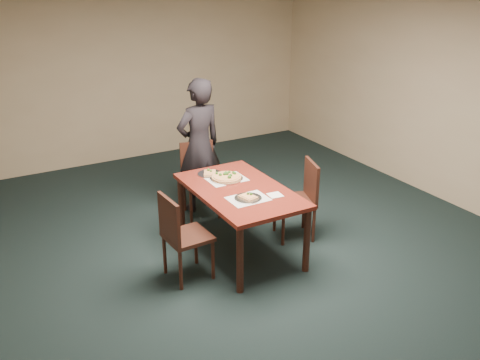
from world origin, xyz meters
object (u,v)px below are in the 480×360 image
dining_table (240,197)px  chair_left (180,233)px  chair_far (199,174)px  slice_plate_far (210,173)px  chair_right (301,195)px  diner (199,145)px  pizza_pan (227,177)px  slice_plate_near (248,198)px

dining_table → chair_left: 0.81m
chair_far → slice_plate_far: bearing=-92.6°
chair_far → chair_right: (0.73, -1.16, 0.00)m
chair_left → chair_right: bearing=-87.2°
diner → pizza_pan: diner is taller
chair_far → slice_plate_far: chair_far is taller
chair_left → diner: size_ratio=0.54×
dining_table → chair_right: (0.79, -0.03, -0.14)m
diner → slice_plate_near: (-0.17, -1.52, -0.09)m
chair_left → pizza_pan: bearing=-60.6°
chair_far → slice_plate_near: size_ratio=3.25×
pizza_pan → slice_plate_far: (-0.10, 0.22, -0.01)m
dining_table → chair_far: bearing=87.3°
chair_left → slice_plate_near: 0.77m
chair_right → slice_plate_far: size_ratio=3.25×
chair_right → slice_plate_far: bearing=-105.0°
pizza_pan → slice_plate_near: 0.58m
slice_plate_far → dining_table: bearing=-80.2°
diner → pizza_pan: size_ratio=4.66×
pizza_pan → slice_plate_near: pizza_pan is taller
chair_far → slice_plate_near: 1.42m
slice_plate_near → chair_right: bearing=15.8°
chair_left → pizza_pan: size_ratio=2.50×
pizza_pan → chair_far: bearing=86.6°
chair_far → chair_right: 1.37m
dining_table → diner: size_ratio=0.88×
dining_table → chair_far: chair_far is taller
chair_far → diner: size_ratio=0.54×
pizza_pan → slice_plate_near: size_ratio=1.30×
chair_left → slice_plate_far: size_ratio=3.25×
slice_plate_near → slice_plate_far: slice_plate_far is taller
chair_left → slice_plate_near: size_ratio=3.25×
dining_table → slice_plate_far: slice_plate_far is taller
diner → chair_far: bearing=53.6°
chair_left → slice_plate_near: bearing=-99.1°
chair_left → diner: bearing=-35.1°
chair_right → slice_plate_near: bearing=-56.8°
chair_left → pizza_pan: 0.96m
dining_table → slice_plate_near: 0.29m
diner → slice_plate_far: 0.75m
pizza_pan → slice_plate_far: pizza_pan is taller
dining_table → pizza_pan: bearing=89.3°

